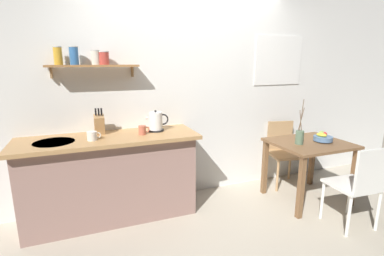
% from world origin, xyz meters
% --- Properties ---
extents(ground_plane, '(14.00, 14.00, 0.00)m').
position_xyz_m(ground_plane, '(0.00, 0.00, 0.00)').
color(ground_plane, '#BCB29E').
extents(back_wall, '(6.80, 0.11, 2.70)m').
position_xyz_m(back_wall, '(0.20, 0.65, 1.35)').
color(back_wall, white).
rests_on(back_wall, ground_plane).
extents(kitchen_counter, '(1.83, 0.63, 0.92)m').
position_xyz_m(kitchen_counter, '(-1.00, 0.32, 0.47)').
color(kitchen_counter, gray).
rests_on(kitchen_counter, ground_plane).
extents(wall_shelf, '(0.91, 0.20, 0.31)m').
position_xyz_m(wall_shelf, '(-1.14, 0.49, 1.68)').
color(wall_shelf, '#9E6B3D').
extents(dining_table, '(0.87, 0.76, 0.74)m').
position_xyz_m(dining_table, '(1.28, -0.10, 0.61)').
color(dining_table, brown).
rests_on(dining_table, ground_plane).
extents(dining_chair_near, '(0.46, 0.44, 0.88)m').
position_xyz_m(dining_chair_near, '(1.28, -0.80, 0.50)').
color(dining_chair_near, white).
rests_on(dining_chair_near, ground_plane).
extents(dining_chair_far, '(0.49, 0.50, 0.87)m').
position_xyz_m(dining_chair_far, '(1.32, 0.41, 0.49)').
color(dining_chair_far, tan).
rests_on(dining_chair_far, ground_plane).
extents(fruit_bowl, '(0.22, 0.22, 0.12)m').
position_xyz_m(fruit_bowl, '(1.44, -0.14, 0.79)').
color(fruit_bowl, '#51759E').
rests_on(fruit_bowl, dining_table).
extents(twig_vase, '(0.09, 0.09, 0.53)m').
position_xyz_m(twig_vase, '(1.10, -0.12, 0.83)').
color(twig_vase, '#567056').
rests_on(twig_vase, dining_table).
extents(electric_kettle, '(0.26, 0.17, 0.24)m').
position_xyz_m(electric_kettle, '(-0.48, 0.36, 1.03)').
color(electric_kettle, black).
rests_on(electric_kettle, kitchen_counter).
extents(knife_block, '(0.10, 0.17, 0.29)m').
position_xyz_m(knife_block, '(-1.08, 0.44, 1.03)').
color(knife_block, tan).
rests_on(knife_block, kitchen_counter).
extents(coffee_mug_by_sink, '(0.13, 0.10, 0.09)m').
position_xyz_m(coffee_mug_by_sink, '(-1.16, 0.22, 0.97)').
color(coffee_mug_by_sink, white).
rests_on(coffee_mug_by_sink, kitchen_counter).
extents(coffee_mug_spare, '(0.12, 0.08, 0.10)m').
position_xyz_m(coffee_mug_spare, '(-0.66, 0.26, 0.97)').
color(coffee_mug_spare, '#C6664C').
rests_on(coffee_mug_spare, kitchen_counter).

